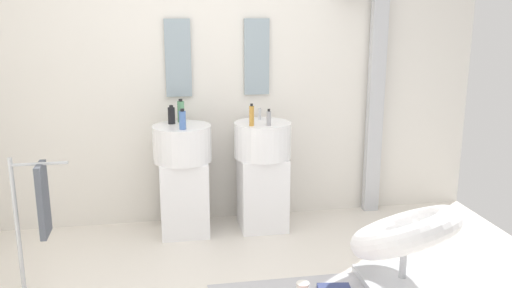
% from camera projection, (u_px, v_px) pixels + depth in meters
% --- Properties ---
extents(rear_partition, '(4.80, 0.10, 2.60)m').
position_uv_depth(rear_partition, '(217.00, 77.00, 4.81)').
color(rear_partition, silver).
rests_on(rear_partition, ground_plane).
extents(pedestal_sink_left, '(0.49, 0.49, 1.05)m').
position_uv_depth(pedestal_sink_left, '(183.00, 175.00, 4.60)').
color(pedestal_sink_left, white).
rests_on(pedestal_sink_left, ground_plane).
extents(pedestal_sink_right, '(0.49, 0.49, 1.05)m').
position_uv_depth(pedestal_sink_right, '(262.00, 171.00, 4.72)').
color(pedestal_sink_right, white).
rests_on(pedestal_sink_right, ground_plane).
extents(vanity_mirror_left, '(0.22, 0.03, 0.66)m').
position_uv_depth(vanity_mirror_left, '(178.00, 58.00, 4.64)').
color(vanity_mirror_left, '#8C9EA8').
extents(vanity_mirror_right, '(0.22, 0.03, 0.66)m').
position_uv_depth(vanity_mirror_right, '(257.00, 57.00, 4.76)').
color(vanity_mirror_right, '#8C9EA8').
extents(shower_column, '(0.49, 0.24, 2.05)m').
position_uv_depth(shower_column, '(374.00, 99.00, 5.00)').
color(shower_column, '#B7BABF').
rests_on(shower_column, ground_plane).
extents(lounge_chair, '(1.10, 1.10, 0.65)m').
position_uv_depth(lounge_chair, '(405.00, 239.00, 3.74)').
color(lounge_chair, '#B7BABF').
rests_on(lounge_chair, ground_plane).
extents(towel_rack, '(0.37, 0.22, 0.95)m').
position_uv_depth(towel_rack, '(39.00, 203.00, 3.62)').
color(towel_rack, '#B7BABF').
rests_on(towel_rack, ground_plane).
extents(soap_bottle_green, '(0.06, 0.06, 0.20)m').
position_uv_depth(soap_bottle_green, '(181.00, 111.00, 4.62)').
color(soap_bottle_green, '#59996B').
rests_on(soap_bottle_green, pedestal_sink_left).
extents(soap_bottle_grey, '(0.04, 0.04, 0.14)m').
position_uv_depth(soap_bottle_grey, '(269.00, 118.00, 4.48)').
color(soap_bottle_grey, '#99999E').
rests_on(soap_bottle_grey, pedestal_sink_right).
extents(soap_bottle_black, '(0.06, 0.06, 0.16)m').
position_uv_depth(soap_bottle_black, '(171.00, 115.00, 4.55)').
color(soap_bottle_black, black).
rests_on(soap_bottle_black, pedestal_sink_left).
extents(soap_bottle_amber, '(0.04, 0.04, 0.19)m').
position_uv_depth(soap_bottle_amber, '(252.00, 116.00, 4.46)').
color(soap_bottle_amber, '#C68C38').
rests_on(soap_bottle_amber, pedestal_sink_right).
extents(soap_bottle_blue, '(0.05, 0.05, 0.17)m').
position_uv_depth(soap_bottle_blue, '(182.00, 120.00, 4.34)').
color(soap_bottle_blue, '#4C72B7').
rests_on(soap_bottle_blue, pedestal_sink_left).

